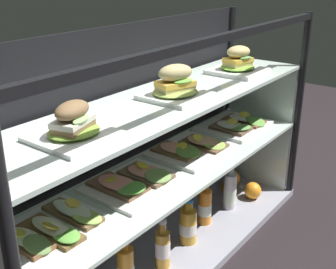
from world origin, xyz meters
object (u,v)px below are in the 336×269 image
Objects in this scene: juice_bottle_front_middle at (230,191)px; orange_fruit_beside_bottles at (253,191)px; open_sandwich_tray_mid_left at (135,182)px; juice_bottle_front_second at (126,268)px; plated_roll_sandwich_mid_left at (74,127)px; open_sandwich_tray_right_of_center at (192,148)px; juice_bottle_front_fourth at (163,248)px; orange_fruit_rolled_forward at (232,178)px; open_sandwich_tray_center at (237,125)px; plated_roll_sandwich_far_left at (238,64)px; plated_roll_sandwich_left_of_center at (175,87)px; open_sandwich_tray_far_left at (53,229)px; orange_fruit_near_left_post at (228,188)px; juice_bottle_back_left at (188,225)px; juice_bottle_back_right at (205,206)px.

juice_bottle_front_middle is 2.74× the size of orange_fruit_beside_bottles.
open_sandwich_tray_mid_left is 0.31m from juice_bottle_front_second.
plated_roll_sandwich_mid_left is 0.64× the size of open_sandwich_tray_right_of_center.
juice_bottle_front_fourth reaches higher than orange_fruit_rolled_forward.
juice_bottle_front_middle is 2.84× the size of orange_fruit_rolled_forward.
open_sandwich_tray_center is 0.85m from juice_bottle_front_second.
juice_bottle_front_second is at bearing 179.09° from plated_roll_sandwich_far_left.
plated_roll_sandwich_mid_left is 0.47m from plated_roll_sandwich_left_of_center.
plated_roll_sandwich_far_left is 0.70m from open_sandwich_tray_mid_left.
juice_bottle_front_second is 2.68× the size of orange_fruit_rolled_forward.
juice_bottle_front_middle is at bearing -2.03° from open_sandwich_tray_far_left.
plated_roll_sandwich_left_of_center is 0.86m from orange_fruit_beside_bottles.
plated_roll_sandwich_left_of_center is at bearing -177.04° from open_sandwich_tray_center.
plated_roll_sandwich_mid_left is 0.31m from open_sandwich_tray_far_left.
open_sandwich_tray_far_left is (-0.07, 0.04, -0.29)m from plated_roll_sandwich_mid_left.
orange_fruit_rolled_forward is (1.10, 0.10, -0.64)m from plated_roll_sandwich_mid_left.
open_sandwich_tray_right_of_center is 0.40m from juice_bottle_front_middle.
orange_fruit_near_left_post is (0.01, 0.03, -0.35)m from open_sandwich_tray_center.
orange_fruit_beside_bottles is at bearing -71.13° from orange_fruit_near_left_post.
juice_bottle_back_left is 2.50× the size of orange_fruit_rolled_forward.
plated_roll_sandwich_mid_left is 2.50× the size of orange_fruit_beside_bottles.
plated_roll_sandwich_left_of_center reaches higher than open_sandwich_tray_center.
plated_roll_sandwich_far_left is 0.60m from juice_bottle_front_middle.
open_sandwich_tray_far_left is 1.00× the size of open_sandwich_tray_mid_left.
orange_fruit_rolled_forward is at bearing 3.15° from open_sandwich_tray_far_left.
juice_bottle_front_fourth is at bearing 176.98° from orange_fruit_beside_bottles.
open_sandwich_tray_mid_left is 0.68m from juice_bottle_front_middle.
open_sandwich_tray_right_of_center is (0.71, 0.01, -0.00)m from open_sandwich_tray_far_left.
open_sandwich_tray_mid_left is 0.36m from open_sandwich_tray_right_of_center.
plated_roll_sandwich_mid_left is 1.22m from orange_fruit_beside_bottles.
juice_bottle_front_second is at bearing 6.69° from plated_roll_sandwich_mid_left.
open_sandwich_tray_mid_left is 0.53m from juice_bottle_back_right.
plated_roll_sandwich_mid_left reaches higher than juice_bottle_back_right.
open_sandwich_tray_right_of_center is 0.58m from orange_fruit_rolled_forward.
juice_bottle_front_second is 0.81m from orange_fruit_near_left_post.
plated_roll_sandwich_left_of_center is at bearing -3.41° from juice_bottle_front_second.
juice_bottle_back_left is (-0.43, -0.03, -0.31)m from open_sandwich_tray_center.
plated_roll_sandwich_mid_left is 1.01× the size of plated_roll_sandwich_left_of_center.
open_sandwich_tray_mid_left reaches higher than orange_fruit_beside_bottles.
juice_bottle_back_right is at bearing -178.21° from open_sandwich_tray_center.
open_sandwich_tray_far_left reaches higher than juice_bottle_front_middle.
open_sandwich_tray_center is at bearing 0.80° from juice_bottle_front_second.
plated_roll_sandwich_left_of_center is 0.60m from open_sandwich_tray_center.
juice_bottle_front_middle is at bearing -3.92° from open_sandwich_tray_mid_left.
open_sandwich_tray_right_of_center is at bearing 172.53° from plated_roll_sandwich_far_left.
plated_roll_sandwich_mid_left is at bearing -176.07° from orange_fruit_near_left_post.
orange_fruit_rolled_forward is at bearing 4.00° from open_sandwich_tray_mid_left.
open_sandwich_tray_right_of_center is (-0.28, 0.04, -0.30)m from plated_roll_sandwich_far_left.
open_sandwich_tray_mid_left is at bearing 1.22° from open_sandwich_tray_far_left.
open_sandwich_tray_center is at bearing 3.99° from juice_bottle_back_left.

